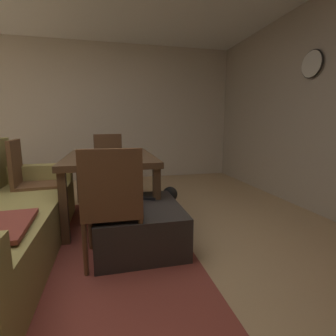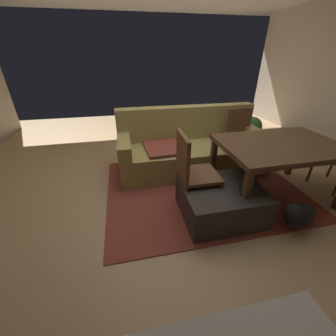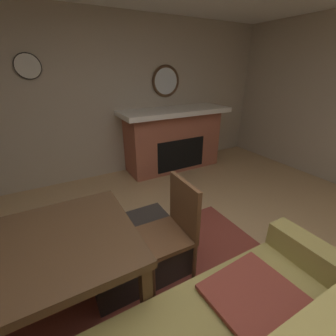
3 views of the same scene
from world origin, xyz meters
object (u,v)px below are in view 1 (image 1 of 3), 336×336
dining_chair_west (112,201)px  wall_clock (312,64)px  tv_remote (148,198)px  small_dog (163,199)px  dining_chair_east (109,160)px  dining_chair_north (28,177)px  ottoman_coffee_table (138,225)px  dining_table (110,162)px

dining_chair_west → wall_clock: bearing=-70.7°
tv_remote → dining_chair_west: 0.59m
tv_remote → small_dog: 0.63m
dining_chair_east → dining_chair_north: 1.40m
dining_chair_east → ottoman_coffee_table: bearing=-173.0°
tv_remote → dining_chair_north: size_ratio=0.17×
dining_chair_north → small_dog: size_ratio=1.92×
small_dog → dining_chair_north: bearing=86.4°
dining_chair_north → wall_clock: (-0.24, -3.30, 1.28)m
wall_clock → small_dog: bearing=85.4°
ottoman_coffee_table → small_dog: 0.80m
dining_chair_west → ottoman_coffee_table: bearing=-37.6°
ottoman_coffee_table → dining_chair_east: size_ratio=0.94×
tv_remote → wall_clock: wall_clock is taller
small_dog → wall_clock: (-0.15, -1.81, 1.62)m
ottoman_coffee_table → dining_chair_west: 0.50m
tv_remote → dining_chair_east: dining_chair_east is taller
dining_chair_north → ottoman_coffee_table: bearing=-125.9°
tv_remote → dining_chair_east: 1.78m
dining_chair_north → small_dog: (-0.09, -1.49, -0.33)m
tv_remote → wall_clock: (0.39, -2.08, 1.42)m
wall_clock → dining_chair_north: bearing=85.9°
dining_chair_west → wall_clock: wall_clock is taller
dining_chair_east → dining_chair_west: bearing=-179.8°
ottoman_coffee_table → tv_remote: 0.28m
tv_remote → dining_chair_north: 1.38m
dining_table → dining_chair_east: (1.10, 0.01, -0.13)m
ottoman_coffee_table → dining_chair_west: size_ratio=0.94×
ottoman_coffee_table → wall_clock: 2.79m
dining_table → dining_chair_east: dining_chair_east is taller
tv_remote → small_dog: size_ratio=0.33×
small_dog → ottoman_coffee_table: bearing=151.2°
small_dog → wall_clock: wall_clock is taller
dining_chair_west → small_dog: (1.00, -0.61, -0.33)m
dining_table → dining_chair_north: 0.89m
dining_chair_east → dining_chair_north: same height
dining_table → wall_clock: wall_clock is taller
dining_table → dining_chair_east: bearing=0.5°
dining_chair_east → dining_chair_west: (-2.19, -0.01, 0.00)m
dining_table → small_dog: (-0.10, -0.61, -0.47)m
ottoman_coffee_table → dining_chair_north: bearing=54.1°
ottoman_coffee_table → dining_chair_west: (-0.29, 0.23, 0.34)m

